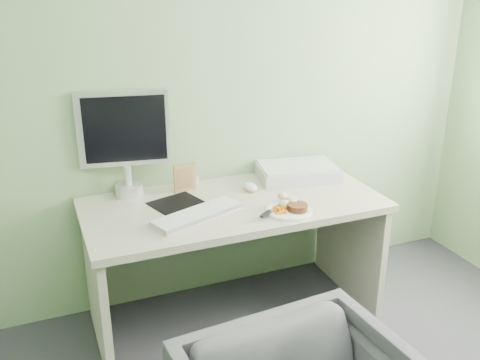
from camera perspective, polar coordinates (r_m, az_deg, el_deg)
name	(u,v)px	position (r m, az deg, el deg)	size (l,w,h in m)	color
wall_back	(209,75)	(3.04, -3.34, 11.14)	(3.50, 3.50, 0.00)	gray
desk	(234,232)	(2.96, -0.66, -5.57)	(1.60, 0.75, 0.73)	#BAB39C
plate	(289,211)	(2.76, 5.23, -3.30)	(0.24, 0.24, 0.01)	white
steak	(298,207)	(2.75, 6.17, -2.92)	(0.10, 0.10, 0.03)	black
potato_pile	(289,199)	(2.81, 5.24, -2.03)	(0.11, 0.08, 0.06)	tan
carrot_heap	(281,208)	(2.72, 4.39, -3.05)	(0.06, 0.05, 0.04)	orange
steak_knife	(269,212)	(2.70, 3.13, -3.39)	(0.19, 0.14, 0.02)	silver
mousepad	(177,204)	(2.87, -6.72, -2.51)	(0.26, 0.23, 0.00)	black
keyboard	(198,214)	(2.70, -4.55, -3.63)	(0.48, 0.14, 0.02)	white
computer_mouse	(251,187)	(3.02, 1.13, -0.73)	(0.07, 0.12, 0.04)	white
photo_frame	(185,178)	(3.00, -5.91, 0.25)	(0.13, 0.02, 0.16)	olive
eyedrop_bottle	(197,181)	(3.09, -4.64, -0.05)	(0.02, 0.02, 0.07)	white
scanner	(297,172)	(3.22, 6.14, 0.84)	(0.46, 0.31, 0.07)	#B7BABF
monitor	(124,138)	(2.93, -12.24, 4.45)	(0.48, 0.17, 0.58)	silver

